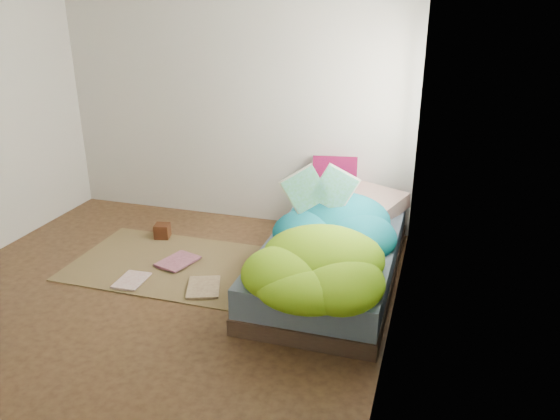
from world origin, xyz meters
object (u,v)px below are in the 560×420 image
object	(u,v)px
bed	(332,259)
wooden_box	(162,231)
pillow_magenta	(334,178)
open_book	(320,177)
floor_book_a	(120,279)
floor_book_b	(167,258)

from	to	relation	value
bed	wooden_box	distance (m)	1.70
bed	pillow_magenta	bearing A→B (deg)	101.09
pillow_magenta	open_book	size ratio (longest dim) A/B	0.83
bed	floor_book_a	bearing A→B (deg)	-160.90
open_book	bed	bearing A→B (deg)	-43.67
open_book	floor_book_b	distance (m)	1.53
bed	open_book	distance (m)	0.67
wooden_box	floor_book_b	world-z (taller)	wooden_box
floor_book_a	wooden_box	bearing A→B (deg)	92.49
wooden_box	pillow_magenta	bearing A→B (deg)	22.40
floor_book_b	pillow_magenta	bearing A→B (deg)	56.49
bed	floor_book_a	distance (m)	1.70
pillow_magenta	open_book	bearing A→B (deg)	-96.12
pillow_magenta	floor_book_b	world-z (taller)	pillow_magenta
bed	floor_book_b	bearing A→B (deg)	-175.35
pillow_magenta	bed	bearing A→B (deg)	-88.79
wooden_box	floor_book_b	bearing A→B (deg)	-57.30
open_book	floor_book_a	size ratio (longest dim) A/B	1.69
floor_book_a	floor_book_b	world-z (taller)	floor_book_b
floor_book_a	floor_book_b	xyz separation A→B (m)	(0.19, 0.44, 0.00)
floor_book_a	open_book	bearing A→B (deg)	19.82
pillow_magenta	wooden_box	bearing A→B (deg)	-167.48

